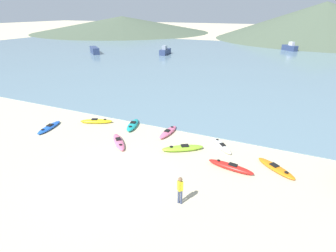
% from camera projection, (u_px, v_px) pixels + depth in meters
% --- Properties ---
extents(ground_plane, '(400.00, 400.00, 0.00)m').
position_uv_depth(ground_plane, '(110.00, 178.00, 15.65)').
color(ground_plane, beige).
extents(bay_water, '(160.00, 70.00, 0.06)m').
position_uv_depth(bay_water, '(241.00, 61.00, 51.34)').
color(bay_water, slate).
rests_on(bay_water, ground_plane).
extents(far_hill_left, '(78.69, 78.69, 6.75)m').
position_uv_depth(far_hill_left, '(122.00, 24.00, 119.59)').
color(far_hill_left, '#4C5B47').
rests_on(far_hill_left, ground_plane).
extents(far_hill_midleft, '(70.46, 70.46, 11.87)m').
position_uv_depth(far_hill_midleft, '(323.00, 21.00, 87.71)').
color(far_hill_midleft, '#4C5B47').
rests_on(far_hill_midleft, ground_plane).
extents(kayak_on_sand_0, '(2.49, 2.51, 0.34)m').
position_uv_depth(kayak_on_sand_0, '(119.00, 142.00, 19.67)').
color(kayak_on_sand_0, '#E5668C').
rests_on(kayak_on_sand_0, ground_plane).
extents(kayak_on_sand_1, '(2.16, 2.34, 0.30)m').
position_uv_depth(kayak_on_sand_1, '(222.00, 145.00, 19.16)').
color(kayak_on_sand_1, white).
rests_on(kayak_on_sand_1, ground_plane).
extents(kayak_on_sand_2, '(2.92, 2.26, 0.41)m').
position_uv_depth(kayak_on_sand_2, '(183.00, 148.00, 18.70)').
color(kayak_on_sand_2, '#8CCC2D').
rests_on(kayak_on_sand_2, ground_plane).
extents(kayak_on_sand_3, '(2.85, 1.74, 0.39)m').
position_uv_depth(kayak_on_sand_3, '(96.00, 121.00, 23.25)').
color(kayak_on_sand_3, yellow).
rests_on(kayak_on_sand_3, ground_plane).
extents(kayak_on_sand_4, '(1.25, 2.93, 0.30)m').
position_uv_depth(kayak_on_sand_4, '(49.00, 127.00, 22.14)').
color(kayak_on_sand_4, blue).
rests_on(kayak_on_sand_4, ground_plane).
extents(kayak_on_sand_5, '(1.42, 2.71, 0.40)m').
position_uv_depth(kayak_on_sand_5, '(133.00, 125.00, 22.47)').
color(kayak_on_sand_5, teal).
rests_on(kayak_on_sand_5, ground_plane).
extents(kayak_on_sand_6, '(2.67, 2.26, 0.29)m').
position_uv_depth(kayak_on_sand_6, '(276.00, 168.00, 16.45)').
color(kayak_on_sand_6, orange).
rests_on(kayak_on_sand_6, ground_plane).
extents(kayak_on_sand_7, '(3.02, 1.03, 0.40)m').
position_uv_depth(kayak_on_sand_7, '(230.00, 167.00, 16.49)').
color(kayak_on_sand_7, red).
rests_on(kayak_on_sand_7, ground_plane).
extents(kayak_on_sand_8, '(0.79, 2.67, 0.37)m').
position_uv_depth(kayak_on_sand_8, '(168.00, 132.00, 21.22)').
color(kayak_on_sand_8, '#E5668C').
rests_on(kayak_on_sand_8, ground_plane).
extents(person_near_foreground, '(0.32, 0.29, 1.60)m').
position_uv_depth(person_near_foreground, '(180.00, 189.00, 13.26)').
color(person_near_foreground, '#384260').
rests_on(person_near_foreground, ground_plane).
extents(moored_boat_1, '(3.84, 3.80, 2.11)m').
position_uv_depth(moored_boat_1, '(290.00, 47.00, 64.43)').
color(moored_boat_1, navy).
rests_on(moored_boat_1, bay_water).
extents(moored_boat_2, '(1.83, 4.42, 1.97)m').
position_uv_depth(moored_boat_2, '(165.00, 51.00, 58.82)').
color(moored_boat_2, navy).
rests_on(moored_boat_2, bay_water).
extents(moored_boat_3, '(4.89, 4.66, 1.39)m').
position_uv_depth(moored_boat_3, '(95.00, 50.00, 60.25)').
color(moored_boat_3, navy).
rests_on(moored_boat_3, bay_water).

